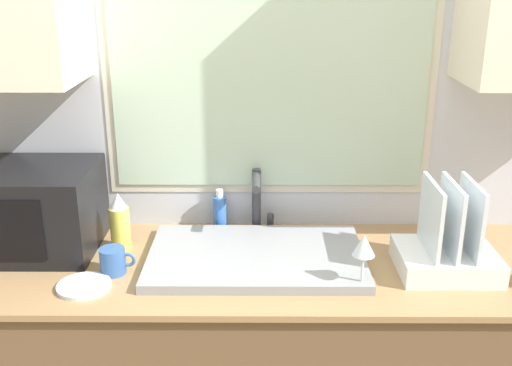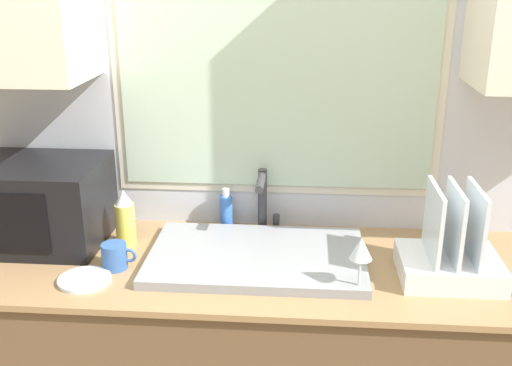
{
  "view_description": "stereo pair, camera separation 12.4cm",
  "coord_description": "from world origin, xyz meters",
  "px_view_note": "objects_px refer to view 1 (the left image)",
  "views": [
    {
      "loc": [
        -0.03,
        -1.42,
        1.82
      ],
      "look_at": [
        -0.04,
        0.27,
        1.22
      ],
      "focal_mm": 42.0,
      "sensor_mm": 36.0,
      "label": 1
    },
    {
      "loc": [
        0.09,
        -1.41,
        1.82
      ],
      "look_at": [
        -0.04,
        0.27,
        1.22
      ],
      "focal_mm": 42.0,
      "sensor_mm": 36.0,
      "label": 2
    }
  ],
  "objects_px": {
    "wine_glass": "(364,248)",
    "spray_bottle": "(120,222)",
    "faucet": "(258,196)",
    "soap_bottle": "(220,212)",
    "dish_rack": "(447,250)",
    "mug_near_sink": "(113,261)",
    "microwave": "(28,209)"
  },
  "relations": [
    {
      "from": "faucet",
      "to": "mug_near_sink",
      "type": "height_order",
      "value": "faucet"
    },
    {
      "from": "spray_bottle",
      "to": "soap_bottle",
      "type": "relative_size",
      "value": 1.31
    },
    {
      "from": "mug_near_sink",
      "to": "wine_glass",
      "type": "distance_m",
      "value": 0.76
    },
    {
      "from": "dish_rack",
      "to": "wine_glass",
      "type": "bearing_deg",
      "value": -156.39
    },
    {
      "from": "dish_rack",
      "to": "soap_bottle",
      "type": "height_order",
      "value": "dish_rack"
    },
    {
      "from": "faucet",
      "to": "soap_bottle",
      "type": "distance_m",
      "value": 0.16
    },
    {
      "from": "spray_bottle",
      "to": "faucet",
      "type": "bearing_deg",
      "value": 15.91
    },
    {
      "from": "microwave",
      "to": "soap_bottle",
      "type": "height_order",
      "value": "microwave"
    },
    {
      "from": "microwave",
      "to": "dish_rack",
      "type": "bearing_deg",
      "value": -6.74
    },
    {
      "from": "microwave",
      "to": "wine_glass",
      "type": "height_order",
      "value": "microwave"
    },
    {
      "from": "microwave",
      "to": "dish_rack",
      "type": "distance_m",
      "value": 1.35
    },
    {
      "from": "faucet",
      "to": "soap_bottle",
      "type": "bearing_deg",
      "value": 166.15
    },
    {
      "from": "dish_rack",
      "to": "soap_bottle",
      "type": "distance_m",
      "value": 0.79
    },
    {
      "from": "faucet",
      "to": "microwave",
      "type": "height_order",
      "value": "microwave"
    },
    {
      "from": "wine_glass",
      "to": "spray_bottle",
      "type": "bearing_deg",
      "value": 159.99
    },
    {
      "from": "wine_glass",
      "to": "faucet",
      "type": "bearing_deg",
      "value": 126.68
    },
    {
      "from": "dish_rack",
      "to": "mug_near_sink",
      "type": "distance_m",
      "value": 1.03
    },
    {
      "from": "dish_rack",
      "to": "soap_bottle",
      "type": "xyz_separation_m",
      "value": [
        -0.72,
        0.32,
        -0.01
      ]
    },
    {
      "from": "dish_rack",
      "to": "soap_bottle",
      "type": "bearing_deg",
      "value": 156.08
    },
    {
      "from": "microwave",
      "to": "soap_bottle",
      "type": "bearing_deg",
      "value": 14.45
    },
    {
      "from": "mug_near_sink",
      "to": "spray_bottle",
      "type": "bearing_deg",
      "value": 94.97
    },
    {
      "from": "dish_rack",
      "to": "faucet",
      "type": "bearing_deg",
      "value": 153.92
    },
    {
      "from": "spray_bottle",
      "to": "mug_near_sink",
      "type": "xyz_separation_m",
      "value": [
        0.02,
        -0.18,
        -0.05
      ]
    },
    {
      "from": "spray_bottle",
      "to": "microwave",
      "type": "bearing_deg",
      "value": 179.32
    },
    {
      "from": "faucet",
      "to": "dish_rack",
      "type": "bearing_deg",
      "value": -26.08
    },
    {
      "from": "faucet",
      "to": "mug_near_sink",
      "type": "xyz_separation_m",
      "value": [
        -0.44,
        -0.31,
        -0.1
      ]
    },
    {
      "from": "spray_bottle",
      "to": "wine_glass",
      "type": "xyz_separation_m",
      "value": [
        0.76,
        -0.28,
        0.04
      ]
    },
    {
      "from": "faucet",
      "to": "spray_bottle",
      "type": "bearing_deg",
      "value": -164.09
    },
    {
      "from": "mug_near_sink",
      "to": "wine_glass",
      "type": "xyz_separation_m",
      "value": [
        0.75,
        -0.1,
        0.1
      ]
    },
    {
      "from": "spray_bottle",
      "to": "wine_glass",
      "type": "height_order",
      "value": "spray_bottle"
    },
    {
      "from": "spray_bottle",
      "to": "soap_bottle",
      "type": "distance_m",
      "value": 0.36
    },
    {
      "from": "faucet",
      "to": "wine_glass",
      "type": "distance_m",
      "value": 0.51
    }
  ]
}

